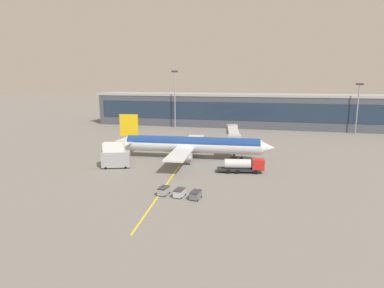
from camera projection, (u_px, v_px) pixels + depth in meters
The scene contains 12 objects.
ground_plane at pixel (188, 166), 81.73m from camera, with size 700.00×700.00×0.00m, color slate.
apron_lead_in_line at pixel (181, 164), 84.18m from camera, with size 0.30×80.00×0.01m, color yellow.
terminal_building at pixel (258, 110), 149.57m from camera, with size 153.35×19.51×14.98m.
main_airliner at pixel (191, 145), 88.78m from camera, with size 44.62×35.36×11.88m.
jet_bridge at pixel (233, 134), 99.31m from camera, with size 7.05×23.90×6.61m.
fuel_tanker at pixel (244, 165), 75.73m from camera, with size 11.07×4.28×3.25m.
catering_lift at pixel (115, 156), 79.57m from camera, with size 7.24×4.61×6.30m.
baggage_cart_0 at pixel (164, 191), 61.25m from camera, with size 1.90×2.81×1.48m.
baggage_cart_1 at pixel (179, 193), 60.14m from camera, with size 1.90×2.81×1.48m.
baggage_cart_2 at pixel (196, 195), 59.04m from camera, with size 1.90×2.81×1.48m.
apron_light_mast_0 at pixel (175, 95), 145.28m from camera, with size 2.80×0.50×25.31m.
apron_light_mast_1 at pixel (358, 104), 128.19m from camera, with size 2.80×0.50×20.03m.
Camera 1 is at (19.93, -76.57, 21.24)m, focal length 30.50 mm.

